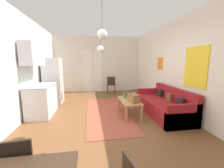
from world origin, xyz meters
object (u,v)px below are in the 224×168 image
couch (165,106)px  refrigerator (53,81)px  handbag (134,98)px  pendant_lamp_far (100,49)px  coffee_table (129,102)px  accent_chair (111,84)px  bamboo_vase (125,95)px  pendant_lamp_near (102,34)px

couch → refrigerator: (-3.50, 1.76, 0.57)m
handbag → pendant_lamp_far: size_ratio=0.41×
coffee_table → accent_chair: (-0.09, 2.80, 0.10)m
refrigerator → accent_chair: (2.36, 1.15, -0.35)m
couch → bamboo_vase: (-1.11, 0.36, 0.27)m
couch → handbag: (-0.98, -0.09, 0.30)m
bamboo_vase → pendant_lamp_near: pendant_lamp_near is taller
couch → pendant_lamp_near: (-1.88, -0.65, 1.84)m
refrigerator → accent_chair: 2.65m
accent_chair → refrigerator: bearing=35.8°
pendant_lamp_near → pendant_lamp_far: bearing=86.5°
refrigerator → pendant_lamp_far: bearing=0.3°
pendant_lamp_far → pendant_lamp_near: bearing=-93.5°
bamboo_vase → handbag: 0.46m
coffee_table → refrigerator: size_ratio=0.60×
coffee_table → pendant_lamp_far: pendant_lamp_far is taller
bamboo_vase → refrigerator: (-2.40, 1.40, 0.31)m
accent_chair → pendant_lamp_far: (-0.59, -1.14, 1.54)m
couch → pendant_lamp_far: size_ratio=2.14×
refrigerator → handbag: bearing=-36.1°
accent_chair → pendant_lamp_near: (-0.74, -3.56, 1.62)m
couch → bamboo_vase: bamboo_vase is taller
pendant_lamp_far → accent_chair: bearing=62.6°
coffee_table → pendant_lamp_far: size_ratio=1.07×
couch → pendant_lamp_near: 2.71m
bamboo_vase → pendant_lamp_far: pendant_lamp_far is taller
couch → pendant_lamp_far: 3.03m
handbag → refrigerator: bearing=143.9°
pendant_lamp_near → bamboo_vase: bearing=52.5°
couch → refrigerator: 3.96m
refrigerator → pendant_lamp_far: pendant_lamp_far is taller
couch → refrigerator: refrigerator is taller
coffee_table → accent_chair: size_ratio=1.18×
pendant_lamp_far → refrigerator: bearing=-179.7°
bamboo_vase → pendant_lamp_near: bearing=-127.5°
accent_chair → pendant_lamp_far: size_ratio=0.91×
couch → bamboo_vase: size_ratio=5.14×
handbag → coffee_table: bearing=109.4°
bamboo_vase → refrigerator: refrigerator is taller
bamboo_vase → accent_chair: size_ratio=0.46×
pendant_lamp_near → accent_chair: bearing=78.3°
couch → pendant_lamp_near: bearing=-160.9°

